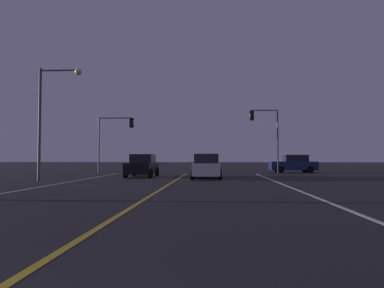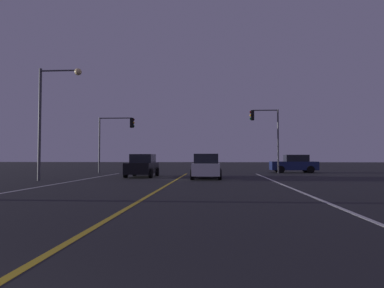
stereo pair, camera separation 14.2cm
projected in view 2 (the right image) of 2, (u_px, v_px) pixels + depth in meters
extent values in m
cube|color=silver|center=(315.00, 198.00, 12.40)|extent=(0.16, 35.78, 0.01)
cube|color=gold|center=(147.00, 197.00, 12.82)|extent=(0.16, 35.78, 0.01)
cylinder|color=black|center=(281.00, 169.00, 31.77)|extent=(0.68, 0.22, 0.68)
cylinder|color=black|center=(277.00, 169.00, 33.56)|extent=(0.68, 0.22, 0.68)
cylinder|color=black|center=(311.00, 169.00, 31.58)|extent=(0.68, 0.22, 0.68)
cylinder|color=black|center=(306.00, 169.00, 33.38)|extent=(0.68, 0.22, 0.68)
cube|color=navy|center=(293.00, 166.00, 32.58)|extent=(4.30, 1.80, 0.80)
cube|color=black|center=(296.00, 158.00, 32.60)|extent=(2.10, 1.60, 0.64)
cube|color=red|center=(318.00, 165.00, 31.85)|extent=(0.08, 0.24, 0.16)
cube|color=red|center=(314.00, 165.00, 33.05)|extent=(0.08, 0.24, 0.16)
cylinder|color=black|center=(195.00, 173.00, 25.03)|extent=(0.22, 0.68, 0.68)
cylinder|color=black|center=(219.00, 173.00, 24.91)|extent=(0.22, 0.68, 0.68)
cylinder|color=black|center=(192.00, 175.00, 22.33)|extent=(0.22, 0.68, 0.68)
cylinder|color=black|center=(220.00, 175.00, 22.21)|extent=(0.22, 0.68, 0.68)
cube|color=silver|center=(206.00, 169.00, 23.63)|extent=(1.80, 4.30, 0.80)
cube|color=black|center=(206.00, 159.00, 23.41)|extent=(1.60, 2.10, 0.64)
cube|color=red|center=(196.00, 169.00, 21.58)|extent=(0.24, 0.08, 0.16)
cube|color=red|center=(215.00, 169.00, 21.50)|extent=(0.24, 0.08, 0.16)
cylinder|color=black|center=(151.00, 173.00, 24.21)|extent=(0.22, 0.68, 0.68)
cylinder|color=black|center=(126.00, 173.00, 24.33)|extent=(0.22, 0.68, 0.68)
cylinder|color=black|center=(157.00, 172.00, 26.90)|extent=(0.22, 0.68, 0.68)
cylinder|color=black|center=(135.00, 172.00, 27.02)|extent=(0.22, 0.68, 0.68)
cube|color=black|center=(142.00, 168.00, 25.63)|extent=(1.80, 4.30, 0.80)
cube|color=black|center=(143.00, 158.00, 25.90)|extent=(1.60, 2.10, 0.64)
cube|color=red|center=(155.00, 166.00, 27.68)|extent=(0.24, 0.08, 0.16)
cube|color=red|center=(140.00, 166.00, 27.76)|extent=(0.24, 0.08, 0.16)
cylinder|color=#4C4C51|center=(278.00, 141.00, 30.71)|extent=(0.14, 0.14, 5.75)
cylinder|color=#4C4C51|center=(265.00, 110.00, 30.89)|extent=(2.27, 0.10, 0.10)
cube|color=black|center=(252.00, 115.00, 30.95)|extent=(0.28, 0.36, 0.90)
sphere|color=#3A0605|center=(251.00, 112.00, 30.98)|extent=(0.20, 0.20, 0.20)
sphere|color=orange|center=(251.00, 115.00, 30.96)|extent=(0.20, 0.20, 0.20)
sphere|color=#063816|center=(251.00, 119.00, 30.95)|extent=(0.20, 0.20, 0.20)
cylinder|color=#4C4C51|center=(99.00, 145.00, 31.80)|extent=(0.14, 0.14, 5.15)
cylinder|color=#4C4C51|center=(116.00, 118.00, 31.79)|extent=(3.04, 0.10, 0.10)
cube|color=black|center=(132.00, 123.00, 31.67)|extent=(0.28, 0.36, 0.90)
sphere|color=#3A0605|center=(134.00, 120.00, 31.67)|extent=(0.20, 0.20, 0.20)
sphere|color=orange|center=(134.00, 123.00, 31.66)|extent=(0.20, 0.20, 0.20)
sphere|color=#063816|center=(134.00, 126.00, 31.65)|extent=(0.20, 0.20, 0.20)
cylinder|color=#4C4C51|center=(40.00, 124.00, 21.51)|extent=(0.18, 0.18, 7.07)
cylinder|color=#4C4C51|center=(59.00, 71.00, 21.56)|extent=(2.44, 0.10, 0.10)
sphere|color=#F9D88C|center=(78.00, 72.00, 21.48)|extent=(0.44, 0.44, 0.44)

